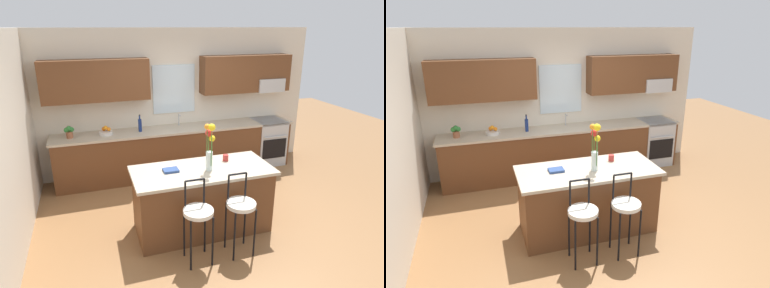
% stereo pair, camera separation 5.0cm
% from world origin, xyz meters
% --- Properties ---
extents(ground_plane, '(14.00, 14.00, 0.00)m').
position_xyz_m(ground_plane, '(0.00, 0.00, 0.00)').
color(ground_plane, olive).
extents(wall_left, '(0.12, 4.60, 2.70)m').
position_xyz_m(wall_left, '(-2.56, 0.30, 1.35)').
color(wall_left, beige).
rests_on(wall_left, ground).
extents(back_wall_assembly, '(5.60, 0.50, 2.70)m').
position_xyz_m(back_wall_assembly, '(0.04, 1.98, 1.51)').
color(back_wall_assembly, beige).
rests_on(back_wall_assembly, ground).
extents(counter_run, '(4.56, 0.64, 0.92)m').
position_xyz_m(counter_run, '(0.00, 1.70, 0.47)').
color(counter_run, brown).
rests_on(counter_run, ground).
extents(sink_faucet, '(0.02, 0.13, 0.23)m').
position_xyz_m(sink_faucet, '(0.05, 1.84, 1.06)').
color(sink_faucet, '#B7BABC').
rests_on(sink_faucet, counter_run).
extents(oven_range, '(0.60, 0.64, 0.92)m').
position_xyz_m(oven_range, '(1.90, 1.68, 0.46)').
color(oven_range, '#B7BABC').
rests_on(oven_range, ground).
extents(kitchen_island, '(1.89, 0.84, 0.92)m').
position_xyz_m(kitchen_island, '(-0.21, -0.23, 0.46)').
color(kitchen_island, brown).
rests_on(kitchen_island, ground).
extents(bar_stool_near, '(0.36, 0.36, 1.04)m').
position_xyz_m(bar_stool_near, '(-0.49, -0.86, 0.64)').
color(bar_stool_near, black).
rests_on(bar_stool_near, ground).
extents(bar_stool_middle, '(0.36, 0.36, 1.04)m').
position_xyz_m(bar_stool_middle, '(0.06, -0.86, 0.64)').
color(bar_stool_middle, black).
rests_on(bar_stool_middle, ground).
extents(flower_vase, '(0.15, 0.17, 0.65)m').
position_xyz_m(flower_vase, '(-0.14, -0.29, 1.28)').
color(flower_vase, silver).
rests_on(flower_vase, kitchen_island).
extents(mug_ceramic, '(0.08, 0.08, 0.09)m').
position_xyz_m(mug_ceramic, '(0.20, -0.05, 0.97)').
color(mug_ceramic, '#A52D28').
rests_on(mug_ceramic, kitchen_island).
extents(cookbook, '(0.20, 0.15, 0.03)m').
position_xyz_m(cookbook, '(-0.63, -0.17, 0.94)').
color(cookbook, navy).
rests_on(cookbook, kitchen_island).
extents(fruit_bowl_oranges, '(0.24, 0.24, 0.16)m').
position_xyz_m(fruit_bowl_oranges, '(-1.32, 1.70, 0.97)').
color(fruit_bowl_oranges, silver).
rests_on(fruit_bowl_oranges, counter_run).
extents(bottle_olive_oil, '(0.06, 0.06, 0.31)m').
position_xyz_m(bottle_olive_oil, '(-0.72, 1.70, 1.04)').
color(bottle_olive_oil, navy).
rests_on(bottle_olive_oil, counter_run).
extents(potted_plant_small, '(0.17, 0.11, 0.21)m').
position_xyz_m(potted_plant_small, '(-1.93, 1.70, 1.03)').
color(potted_plant_small, '#9E5B3D').
rests_on(potted_plant_small, counter_run).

